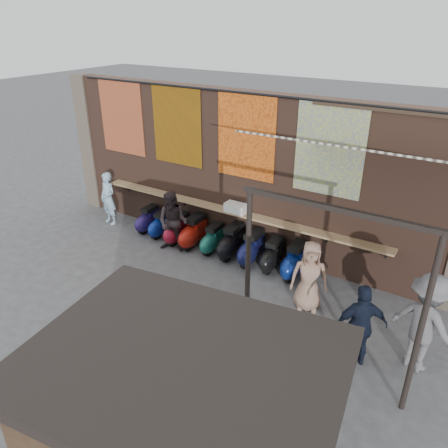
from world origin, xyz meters
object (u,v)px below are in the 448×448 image
at_px(scooter_stool_3, 194,232).
at_px(scooter_stool_0, 149,219).
at_px(scooter_stool_8, 295,261).
at_px(diner_left, 108,198).
at_px(shopper_grey, 425,323).
at_px(shopper_navy, 360,326).
at_px(scooter_stool_1, 161,225).
at_px(scooter_stool_6, 252,248).
at_px(scooter_stool_5, 232,242).
at_px(shelf_box, 236,208).
at_px(scooter_stool_2, 178,229).
at_px(scooter_stool_4, 213,239).
at_px(shopper_tan, 309,276).
at_px(scooter_stool_7, 273,255).
at_px(diner_right, 173,222).

bearing_deg(scooter_stool_3, scooter_stool_0, 178.06).
relative_size(scooter_stool_3, scooter_stool_8, 1.01).
bearing_deg(diner_left, shopper_grey, -0.43).
bearing_deg(shopper_navy, scooter_stool_0, -52.02).
distance_m(scooter_stool_1, scooter_stool_3, 1.11).
xyz_separation_m(scooter_stool_6, diner_left, (-4.62, -0.16, 0.35)).
relative_size(scooter_stool_5, shopper_grey, 0.48).
height_order(scooter_stool_6, scooter_stool_8, scooter_stool_6).
bearing_deg(scooter_stool_0, shopper_navy, -17.43).
height_order(scooter_stool_1, diner_left, diner_left).
height_order(scooter_stool_1, shopper_navy, shopper_navy).
distance_m(scooter_stool_3, diner_left, 2.94).
bearing_deg(shelf_box, scooter_stool_2, -167.48).
xyz_separation_m(scooter_stool_4, diner_left, (-3.51, -0.14, 0.41)).
bearing_deg(scooter_stool_6, scooter_stool_2, -178.25).
bearing_deg(scooter_stool_5, scooter_stool_3, -177.43).
xyz_separation_m(scooter_stool_0, shopper_tan, (5.16, -1.00, 0.41)).
height_order(scooter_stool_3, scooter_stool_7, scooter_stool_3).
relative_size(scooter_stool_6, shopper_navy, 0.55).
distance_m(scooter_stool_6, diner_left, 4.64).
bearing_deg(diner_left, scooter_stool_2, 10.85).
bearing_deg(shopper_grey, scooter_stool_6, 2.44).
relative_size(shelf_box, shopper_navy, 0.34).
distance_m(scooter_stool_1, scooter_stool_2, 0.61).
distance_m(scooter_stool_1, shopper_tan, 4.77).
distance_m(scooter_stool_1, scooter_stool_4, 1.69).
distance_m(scooter_stool_5, shopper_grey, 4.96).
bearing_deg(scooter_stool_7, scooter_stool_2, -178.24).
distance_m(scooter_stool_0, scooter_stool_3, 1.61).
bearing_deg(scooter_stool_5, shopper_grey, -18.47).
distance_m(shelf_box, shopper_tan, 2.82).
height_order(scooter_stool_0, scooter_stool_3, scooter_stool_3).
relative_size(scooter_stool_2, diner_left, 0.54).
relative_size(diner_right, shopper_navy, 1.02).
bearing_deg(scooter_stool_8, shopper_tan, -53.97).
bearing_deg(scooter_stool_5, shelf_box, 102.72).
height_order(scooter_stool_3, shopper_tan, shopper_tan).
xyz_separation_m(scooter_stool_1, scooter_stool_8, (3.95, 0.03, 0.07)).
height_order(shelf_box, shopper_tan, shopper_tan).
height_order(scooter_stool_2, scooter_stool_5, scooter_stool_5).
relative_size(diner_right, shopper_grey, 0.88).
relative_size(shopper_navy, shopper_grey, 0.86).
distance_m(scooter_stool_5, scooter_stool_7, 1.14).
xyz_separation_m(shelf_box, scooter_stool_8, (1.77, -0.29, -0.82)).
relative_size(scooter_stool_2, shopper_grey, 0.45).
relative_size(scooter_stool_6, scooter_stool_8, 1.00).
height_order(scooter_stool_3, shopper_grey, shopper_grey).
bearing_deg(scooter_stool_1, scooter_stool_6, 0.66).
distance_m(scooter_stool_5, diner_left, 4.07).
relative_size(scooter_stool_0, scooter_stool_6, 0.86).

